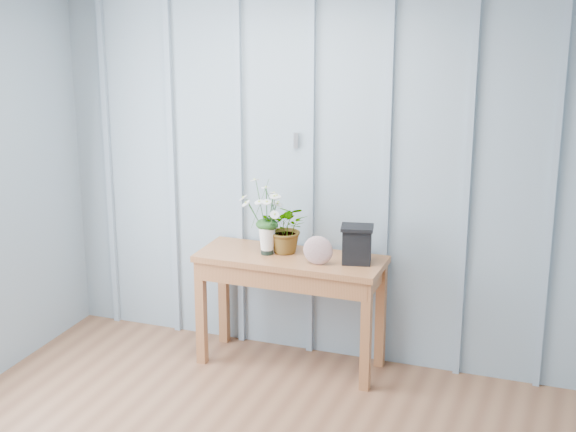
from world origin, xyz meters
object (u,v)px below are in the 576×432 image
at_px(daisy_vase, 267,206).
at_px(carved_box, 357,244).
at_px(felt_disc_vessel, 318,250).
at_px(sideboard, 291,273).

relative_size(daisy_vase, carved_box, 2.12).
bearing_deg(felt_disc_vessel, carved_box, 21.27).
distance_m(sideboard, daisy_vase, 0.46).
relative_size(sideboard, carved_box, 4.98).
xyz_separation_m(daisy_vase, felt_disc_vessel, (0.37, -0.09, -0.22)).
height_order(sideboard, daisy_vase, daisy_vase).
relative_size(felt_disc_vessel, carved_box, 0.77).
height_order(felt_disc_vessel, carved_box, carved_box).
bearing_deg(daisy_vase, felt_disc_vessel, -13.03).
height_order(daisy_vase, felt_disc_vessel, daisy_vase).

